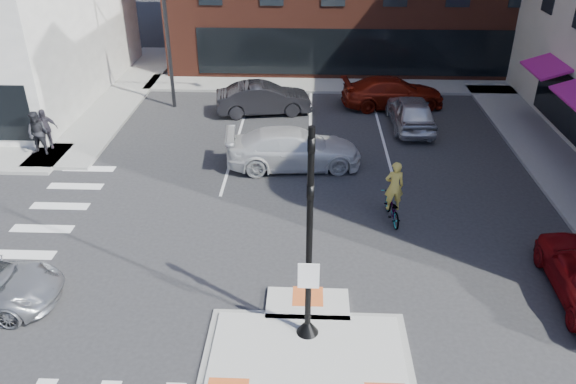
{
  "coord_description": "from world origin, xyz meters",
  "views": [
    {
      "loc": [
        -0.06,
        -11.1,
        10.78
      ],
      "look_at": [
        -0.7,
        4.84,
        2.0
      ],
      "focal_mm": 35.0,
      "sensor_mm": 36.0,
      "label": 1
    }
  ],
  "objects_px": {
    "bg_car_dark": "(264,99)",
    "bg_car_silver": "(411,112)",
    "pedestrian_a": "(38,133)",
    "pedestrian_b": "(45,129)",
    "bg_car_red": "(393,93)",
    "cyclist": "(393,201)",
    "white_pickup": "(294,148)"
  },
  "relations": [
    {
      "from": "cyclist",
      "to": "bg_car_silver",
      "type": "bearing_deg",
      "value": -109.11
    },
    {
      "from": "cyclist",
      "to": "pedestrian_b",
      "type": "distance_m",
      "value": 15.97
    },
    {
      "from": "white_pickup",
      "to": "cyclist",
      "type": "xyz_separation_m",
      "value": [
        3.7,
        -4.29,
        -0.05
      ]
    },
    {
      "from": "pedestrian_b",
      "to": "white_pickup",
      "type": "bearing_deg",
      "value": -26.88
    },
    {
      "from": "bg_car_dark",
      "to": "pedestrian_a",
      "type": "distance_m",
      "value": 11.17
    },
    {
      "from": "bg_car_red",
      "to": "pedestrian_b",
      "type": "xyz_separation_m",
      "value": [
        -16.47,
        -6.48,
        0.27
      ]
    },
    {
      "from": "bg_car_red",
      "to": "cyclist",
      "type": "relative_size",
      "value": 2.38
    },
    {
      "from": "white_pickup",
      "to": "pedestrian_b",
      "type": "bearing_deg",
      "value": 78.1
    },
    {
      "from": "bg_car_dark",
      "to": "pedestrian_b",
      "type": "bearing_deg",
      "value": 108.39
    },
    {
      "from": "pedestrian_a",
      "to": "cyclist",
      "type": "bearing_deg",
      "value": -11.26
    },
    {
      "from": "bg_car_dark",
      "to": "cyclist",
      "type": "distance_m",
      "value": 11.98
    },
    {
      "from": "white_pickup",
      "to": "bg_car_red",
      "type": "height_order",
      "value": "white_pickup"
    },
    {
      "from": "pedestrian_a",
      "to": "pedestrian_b",
      "type": "bearing_deg",
      "value": 96.36
    },
    {
      "from": "bg_car_dark",
      "to": "bg_car_red",
      "type": "xyz_separation_m",
      "value": [
        6.97,
        1.31,
        -0.02
      ]
    },
    {
      "from": "bg_car_dark",
      "to": "pedestrian_a",
      "type": "xyz_separation_m",
      "value": [
        -9.5,
        -5.87,
        0.32
      ]
    },
    {
      "from": "bg_car_dark",
      "to": "cyclist",
      "type": "relative_size",
      "value": 2.14
    },
    {
      "from": "bg_car_silver",
      "to": "white_pickup",
      "type": "bearing_deg",
      "value": 37.77
    },
    {
      "from": "bg_car_red",
      "to": "pedestrian_b",
      "type": "relative_size",
      "value": 2.99
    },
    {
      "from": "bg_car_silver",
      "to": "bg_car_red",
      "type": "distance_m",
      "value": 3.02
    },
    {
      "from": "bg_car_dark",
      "to": "bg_car_silver",
      "type": "relative_size",
      "value": 1.03
    },
    {
      "from": "bg_car_silver",
      "to": "cyclist",
      "type": "distance_m",
      "value": 9.2
    },
    {
      "from": "pedestrian_b",
      "to": "bg_car_red",
      "type": "bearing_deg",
      "value": 0.53
    },
    {
      "from": "white_pickup",
      "to": "pedestrian_b",
      "type": "height_order",
      "value": "pedestrian_b"
    },
    {
      "from": "bg_car_dark",
      "to": "pedestrian_b",
      "type": "xyz_separation_m",
      "value": [
        -9.5,
        -5.17,
        0.26
      ]
    },
    {
      "from": "cyclist",
      "to": "pedestrian_a",
      "type": "relative_size",
      "value": 1.18
    },
    {
      "from": "white_pickup",
      "to": "bg_car_dark",
      "type": "xyz_separation_m",
      "value": [
        -1.8,
        6.34,
        -0.01
      ]
    },
    {
      "from": "bg_car_red",
      "to": "pedestrian_b",
      "type": "distance_m",
      "value": 17.7
    },
    {
      "from": "bg_car_silver",
      "to": "pedestrian_a",
      "type": "distance_m",
      "value": 17.52
    },
    {
      "from": "bg_car_red",
      "to": "pedestrian_b",
      "type": "height_order",
      "value": "pedestrian_b"
    },
    {
      "from": "white_pickup",
      "to": "pedestrian_a",
      "type": "distance_m",
      "value": 11.31
    },
    {
      "from": "bg_car_silver",
      "to": "cyclist",
      "type": "relative_size",
      "value": 2.08
    },
    {
      "from": "white_pickup",
      "to": "pedestrian_a",
      "type": "relative_size",
      "value": 2.91
    }
  ]
}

